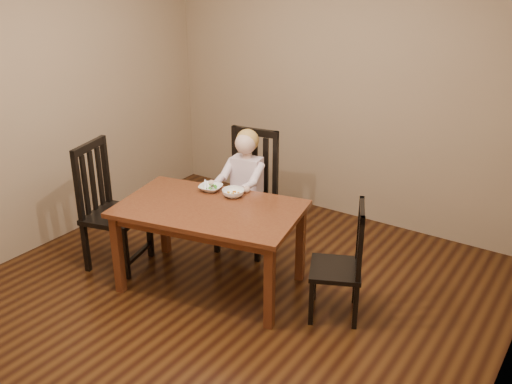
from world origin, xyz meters
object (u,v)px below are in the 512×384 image
Objects in this scene: chair_left at (110,208)px; toddler at (246,179)px; dining_table at (210,216)px; chair_right at (342,264)px; bowl_veg at (233,193)px; chair_child at (249,193)px; bowl_peas at (211,188)px.

toddler is (0.82, 0.88, 0.16)m from chair_left.
chair_right is at bearing 11.59° from dining_table.
dining_table is 0.97m from chair_left.
chair_left is 5.97× the size of bowl_veg.
chair_child is 1.00× the size of chair_left.
dining_table is 8.30× the size of bowl_peas.
dining_table is 0.71m from toddler.
toddler reaches higher than dining_table.
bowl_peas reaches higher than dining_table.
bowl_veg is at bearing 101.39° from chair_child.
chair_child reaches higher than toddler.
dining_table is 1.42× the size of chair_left.
chair_right is 4.93× the size of bowl_veg.
dining_table is 0.35m from bowl_peas.
bowl_peas is 0.23m from bowl_veg.
toddler is 0.44m from bowl_peas.
bowl_peas is (-1.25, 0.05, 0.30)m from chair_right.
dining_table is 0.30m from bowl_veg.
chair_left is 1.21× the size of chair_right.
chair_child is 5.83× the size of bowl_peas.
chair_left is at bearing 38.09° from toddler.
chair_child is 1.23m from chair_left.
chair_right is at bearing -3.12° from bowl_veg.
dining_table is 2.59× the size of toddler.
toddler is at bearing 111.80° from bowl_veg.
toddler is at bearing 122.50° from chair_left.
chair_left is 1.21m from toddler.
bowl_peas is at bearing 105.97° from chair_left.
dining_table is at bearing 86.16° from chair_left.
chair_left reaches higher than bowl_peas.
chair_right reaches higher than dining_table.
chair_left reaches higher than dining_table.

